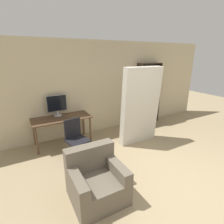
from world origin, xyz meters
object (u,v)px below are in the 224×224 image
object	(u,v)px
bookshelf	(145,94)
mattress_near	(141,106)
office_chair	(77,143)
armchair	(96,180)
monitor	(57,104)

from	to	relation	value
bookshelf	mattress_near	size ratio (longest dim) A/B	1.00
office_chair	bookshelf	bearing A→B (deg)	21.70
office_chair	armchair	world-z (taller)	office_chair
bookshelf	office_chair	bearing A→B (deg)	-158.30
bookshelf	mattress_near	xyz separation A→B (m)	(-1.08, -1.15, -0.01)
armchair	bookshelf	bearing A→B (deg)	39.37
office_chair	mattress_near	world-z (taller)	mattress_near
office_chair	bookshelf	world-z (taller)	bookshelf
office_chair	bookshelf	xyz separation A→B (m)	(2.84, 1.13, 0.64)
monitor	bookshelf	bearing A→B (deg)	0.31
monitor	mattress_near	size ratio (longest dim) A/B	0.28
bookshelf	armchair	xyz separation A→B (m)	(-2.92, -2.40, -0.70)
office_chair	armchair	bearing A→B (deg)	-93.84
monitor	office_chair	world-z (taller)	monitor
monitor	bookshelf	xyz separation A→B (m)	(2.98, 0.02, -0.02)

